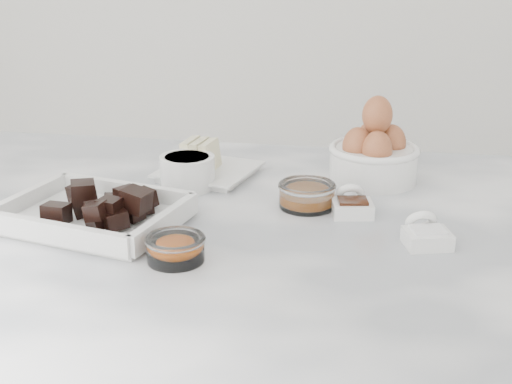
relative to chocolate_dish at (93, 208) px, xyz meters
The scene contains 9 objects.
marble_slab 0.20m from the chocolate_dish, ahead, with size 1.20×0.80×0.04m, color white.
chocolate_dish is the anchor object (origin of this frame).
butter_plate 0.25m from the chocolate_dish, 65.40° to the left, with size 0.17×0.17×0.06m.
sugar_ramekin 0.19m from the chocolate_dish, 62.75° to the left, with size 0.09×0.09×0.05m.
egg_bowl 0.45m from the chocolate_dish, 34.11° to the left, with size 0.14×0.14×0.14m.
honey_bowl 0.30m from the chocolate_dish, 22.55° to the left, with size 0.08×0.08×0.04m.
zest_bowl 0.17m from the chocolate_dish, 32.95° to the right, with size 0.07×0.07×0.03m.
vanilla_spoon 0.36m from the chocolate_dish, 16.25° to the left, with size 0.06×0.08×0.04m.
salt_spoon 0.44m from the chocolate_dish, ahead, with size 0.07×0.08×0.04m.
Camera 1 is at (0.18, -0.87, 1.32)m, focal length 50.00 mm.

